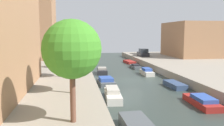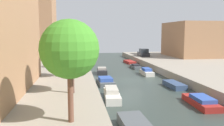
{
  "view_description": "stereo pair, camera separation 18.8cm",
  "coord_description": "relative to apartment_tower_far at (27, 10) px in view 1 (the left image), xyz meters",
  "views": [
    {
      "loc": [
        -6.99,
        -28.25,
        5.85
      ],
      "look_at": [
        -1.24,
        8.76,
        1.13
      ],
      "focal_mm": 37.63,
      "sensor_mm": 36.0,
      "label": 1
    },
    {
      "loc": [
        -6.81,
        -28.28,
        5.85
      ],
      "look_at": [
        -1.24,
        8.76,
        1.13
      ],
      "focal_mm": 37.63,
      "sensor_mm": 36.0,
      "label": 2
    }
  ],
  "objects": [
    {
      "name": "moored_boat_right_3",
      "position": [
        18.98,
        -15.69,
        -9.83
      ],
      "size": [
        1.28,
        3.64,
        0.97
      ],
      "color": "beige",
      "rests_on": "ground_plane"
    },
    {
      "name": "parked_car",
      "position": [
        23.45,
        1.48,
        -8.58
      ],
      "size": [
        1.94,
        4.22,
        1.6
      ],
      "color": "black",
      "rests_on": "quay_right"
    },
    {
      "name": "street_tree_2",
      "position": [
        8.81,
        -21.76,
        -4.95
      ],
      "size": [
        2.63,
        2.63,
        5.63
      ],
      "color": "brown",
      "rests_on": "quay_left"
    },
    {
      "name": "quay_left",
      "position": [
        1.0,
        -19.25,
        -9.74
      ],
      "size": [
        20.0,
        64.0,
        1.0
      ],
      "primitive_type": "cube",
      "color": "gray",
      "rests_on": "ground_plane"
    },
    {
      "name": "moored_boat_right_2",
      "position": [
        19.64,
        -23.76,
        -9.96
      ],
      "size": [
        1.47,
        3.52,
        0.56
      ],
      "color": "#33476B",
      "rests_on": "ground_plane"
    },
    {
      "name": "apartment_tower_far",
      "position": [
        0.0,
        0.0,
        0.0
      ],
      "size": [
        10.0,
        9.56,
        18.49
      ],
      "primitive_type": "cube",
      "color": "#9E704C",
      "rests_on": "quay_left"
    },
    {
      "name": "street_tree_3",
      "position": [
        8.81,
        -14.54,
        -5.49
      ],
      "size": [
        1.88,
        1.88,
        4.78
      ],
      "color": "brown",
      "rests_on": "quay_left"
    },
    {
      "name": "moored_boat_right_5",
      "position": [
        19.53,
        -2.37,
        -10.0
      ],
      "size": [
        1.75,
        4.43,
        0.48
      ],
      "color": "maroon",
      "rests_on": "ground_plane"
    },
    {
      "name": "moored_boat_left_3",
      "position": [
        12.38,
        -21.17,
        -9.88
      ],
      "size": [
        1.89,
        3.62,
        0.88
      ],
      "color": "#4C5156",
      "rests_on": "ground_plane"
    },
    {
      "name": "street_tree_1",
      "position": [
        8.81,
        -28.49,
        -5.2
      ],
      "size": [
        2.93,
        2.93,
        5.53
      ],
      "color": "brown",
      "rests_on": "quay_left"
    },
    {
      "name": "low_block_right",
      "position": [
        34.0,
        -0.26,
        -5.63
      ],
      "size": [
        10.0,
        12.1,
        7.23
      ],
      "primitive_type": "cube",
      "color": "#9E704C",
      "rests_on": "quay_right"
    },
    {
      "name": "ground_plane",
      "position": [
        16.0,
        -19.25,
        -10.24
      ],
      "size": [
        84.0,
        84.0,
        0.0
      ],
      "primitive_type": "plane",
      "color": "#2D3833"
    },
    {
      "name": "moored_boat_left_2",
      "position": [
        12.21,
        -27.32,
        -9.81
      ],
      "size": [
        1.55,
        4.29,
        1.02
      ],
      "color": "beige",
      "rests_on": "ground_plane"
    },
    {
      "name": "street_tree_0",
      "position": [
        8.81,
        -34.86,
        -5.24
      ],
      "size": [
        3.2,
        3.2,
        5.62
      ],
      "color": "brown",
      "rests_on": "quay_left"
    },
    {
      "name": "moored_boat_right_4",
      "position": [
        19.0,
        -9.18,
        -9.96
      ],
      "size": [
        1.24,
        3.83,
        0.67
      ],
      "color": "#4C5156",
      "rests_on": "ground_plane"
    },
    {
      "name": "moored_boat_right_1",
      "position": [
        19.15,
        -30.25,
        -9.9
      ],
      "size": [
        1.65,
        4.25,
        0.81
      ],
      "color": "maroon",
      "rests_on": "ground_plane"
    },
    {
      "name": "moored_boat_left_4",
      "position": [
        12.8,
        -13.76,
        -9.85
      ],
      "size": [
        1.66,
        3.3,
        0.91
      ],
      "color": "#232328",
      "rests_on": "ground_plane"
    }
  ]
}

